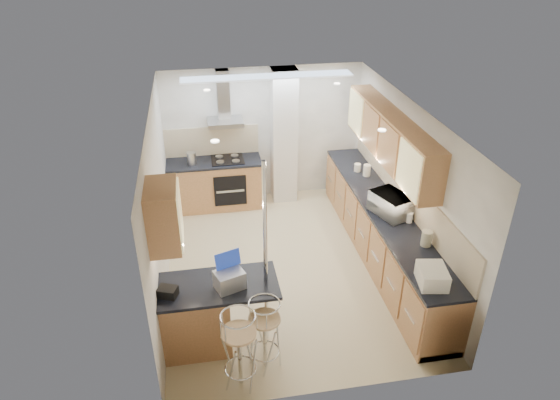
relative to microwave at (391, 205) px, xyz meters
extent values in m
plane|color=beige|center=(-1.50, 0.23, -1.08)|extent=(4.80, 4.80, 0.00)
cube|color=silver|center=(-1.50, 2.63, 0.17)|extent=(3.60, 0.04, 2.50)
cube|color=silver|center=(-1.50, -2.17, 0.17)|extent=(3.60, 0.04, 2.50)
cube|color=silver|center=(-3.30, 0.23, 0.17)|extent=(0.04, 4.80, 2.50)
cube|color=silver|center=(0.30, 0.23, 0.17)|extent=(0.04, 4.80, 2.50)
cube|color=white|center=(-1.50, 0.23, 1.42)|extent=(3.60, 4.80, 0.02)
cube|color=#A17240|center=(0.13, 0.63, 0.80)|extent=(0.34, 3.00, 0.72)
cube|color=#A17240|center=(-3.13, -1.12, 0.80)|extent=(0.34, 0.62, 0.72)
cube|color=#EFE2C9|center=(0.29, 0.23, 0.10)|extent=(0.03, 4.40, 0.56)
cube|color=#EFE2C9|center=(-2.45, 2.61, 0.10)|extent=(1.70, 0.03, 0.56)
cube|color=silver|center=(-1.15, 2.43, 0.17)|extent=(0.45, 0.40, 2.50)
cube|color=#AAABAE|center=(-2.20, 2.38, 0.54)|extent=(0.62, 0.48, 0.08)
cube|color=#AAABAE|center=(-2.20, 2.52, 0.98)|extent=(0.22, 0.20, 0.88)
cylinder|color=silver|center=(-2.03, -1.22, 0.17)|extent=(0.05, 0.05, 2.50)
cube|color=black|center=(-2.20, 2.02, -0.63)|extent=(0.58, 0.02, 0.58)
cube|color=black|center=(-2.20, 2.33, -0.16)|extent=(0.58, 0.50, 0.02)
cube|color=tan|center=(-1.50, 2.03, 1.40)|extent=(2.80, 0.35, 0.02)
cube|color=#A17240|center=(0.00, 0.23, -0.64)|extent=(0.60, 4.40, 0.88)
cube|color=black|center=(0.00, 0.23, -0.18)|extent=(0.63, 4.40, 0.04)
cube|color=#A17240|center=(-2.45, 2.33, -0.64)|extent=(1.70, 0.60, 0.88)
cube|color=black|center=(-2.45, 2.33, -0.18)|extent=(1.70, 0.63, 0.04)
cube|color=#A17240|center=(-2.62, -1.22, -0.63)|extent=(1.35, 0.62, 0.90)
cube|color=black|center=(-2.62, -1.22, -0.16)|extent=(1.47, 0.72, 0.04)
imported|color=white|center=(0.00, 0.00, 0.00)|extent=(0.59, 0.70, 0.33)
cube|color=#9B9EA3|center=(-2.46, -1.30, -0.03)|extent=(0.39, 0.34, 0.22)
cube|color=black|center=(-3.17, -1.33, -0.09)|extent=(0.25, 0.22, 0.12)
cylinder|color=white|center=(0.07, 1.29, -0.07)|extent=(0.16, 0.16, 0.20)
cylinder|color=white|center=(-0.03, 1.48, -0.10)|extent=(0.14, 0.14, 0.14)
cylinder|color=beige|center=(0.18, -0.84, -0.06)|extent=(0.18, 0.18, 0.21)
cylinder|color=white|center=(0.19, -0.24, -0.09)|extent=(0.13, 0.13, 0.15)
cube|color=white|center=(-0.10, -1.60, -0.06)|extent=(0.38, 0.45, 0.21)
cylinder|color=#AAABAE|center=(-2.83, 2.23, -0.05)|extent=(0.16, 0.16, 0.24)
camera|label=1|loc=(-2.67, -5.92, 3.59)|focal=32.00mm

